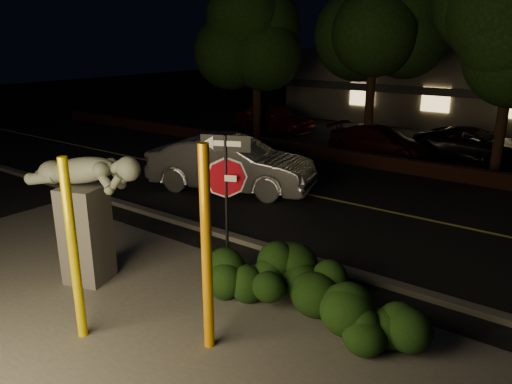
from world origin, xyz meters
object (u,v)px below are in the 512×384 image
yellow_pole_left (73,252)px  signpost (226,178)px  sculpture (85,204)px  parked_car_dark (472,144)px  silver_sedan (231,164)px  parked_car_darkred (380,141)px  parked_car_red (274,118)px  yellow_pole_right (207,251)px

yellow_pole_left → signpost: 3.15m
sculpture → parked_car_dark: sculpture is taller
yellow_pole_left → silver_sedan: bearing=112.7°
yellow_pole_left → parked_car_darkred: 14.87m
yellow_pole_left → sculpture: size_ratio=1.15×
signpost → parked_car_dark: bearing=61.1°
signpost → yellow_pole_left: bearing=-122.7°
sculpture → silver_sedan: size_ratio=0.51×
yellow_pole_left → parked_car_darkred: yellow_pole_left is taller
parked_car_dark → yellow_pole_left: bearing=175.5°
yellow_pole_left → parked_car_red: 18.42m
yellow_pole_right → parked_car_darkred: 14.16m
parked_car_red → sculpture: bearing=-153.4°
sculpture → parked_car_red: size_ratio=0.61×
parked_car_darkred → parked_car_dark: 3.53m
yellow_pole_left → parked_car_red: size_ratio=0.70×
signpost → parked_car_darkred: size_ratio=0.68×
yellow_pole_left → signpost: bearing=81.0°
signpost → silver_sedan: size_ratio=0.56×
yellow_pole_left → parked_car_darkred: (-1.37, 14.78, -0.88)m
sculpture → silver_sedan: 6.62m
sculpture → silver_sedan: sculpture is taller
silver_sedan → parked_car_darkred: size_ratio=1.22×
parked_car_darkred → parked_car_red: bearing=77.1°
yellow_pole_right → silver_sedan: 8.34m
silver_sedan → parked_car_darkred: 7.38m
yellow_pole_right → parked_car_red: 18.39m
silver_sedan → yellow_pole_right: bearing=-159.8°
parked_car_dark → sculpture: bearing=169.4°
yellow_pole_left → signpost: (0.48, 3.07, 0.56)m
sculpture → parked_car_dark: 15.61m
parked_car_red → silver_sedan: bearing=-148.5°
sculpture → yellow_pole_right: bearing=-23.3°
sculpture → parked_car_darkred: sculpture is taller
yellow_pole_right → parked_car_darkred: yellow_pole_right is taller
yellow_pole_right → parked_car_red: bearing=121.8°
yellow_pole_right → sculpture: size_ratio=1.25×
sculpture → parked_car_red: (-6.34, 15.36, -0.88)m
sculpture → silver_sedan: bearing=85.7°
silver_sedan → parked_car_red: size_ratio=1.21×
signpost → parked_car_darkred: signpost is taller
yellow_pole_right → sculpture: (-3.35, 0.25, -0.02)m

